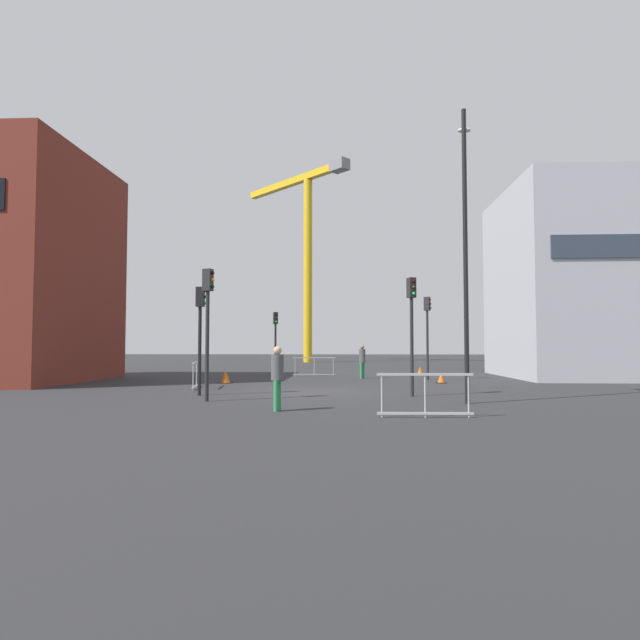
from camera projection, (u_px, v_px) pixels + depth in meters
ground at (314, 392)px, 19.97m from camera, size 160.00×160.00×0.00m
office_block at (589, 283)px, 29.08m from camera, size 9.14×9.40×10.37m
construction_crane at (306, 235)px, 55.02m from camera, size 11.70×11.40×19.94m
streetlamp_tall at (465, 235)px, 16.29m from camera, size 0.60×1.52×9.07m
traffic_light_far at (427, 324)px, 26.87m from camera, size 0.38×0.35×4.22m
traffic_light_island at (208, 313)px, 16.68m from camera, size 0.39×0.31×4.18m
traffic_light_crosswalk at (200, 322)px, 18.60m from camera, size 0.37×0.25×3.82m
traffic_light_median at (276, 333)px, 31.10m from camera, size 0.32×0.39×3.71m
traffic_light_corner at (412, 317)px, 18.28m from camera, size 0.33×0.39×4.11m
pedestrian_walking at (362, 359)px, 27.84m from camera, size 0.34×0.34×1.77m
pedestrian_waiting at (277, 373)px, 14.15m from camera, size 0.34×0.34×1.74m
safety_barrier_right_run at (314, 366)px, 29.91m from camera, size 2.41×0.37×1.08m
safety_barrier_left_run at (197, 375)px, 21.51m from camera, size 0.36×2.09×1.08m
safety_barrier_front at (425, 394)px, 12.87m from camera, size 2.35×0.13×1.08m
traffic_cone_on_verge at (420, 371)px, 31.40m from camera, size 0.46×0.46×0.46m
traffic_cone_by_barrier at (441, 378)px, 24.51m from camera, size 0.46×0.46×0.47m
traffic_cone_striped at (226, 377)px, 24.46m from camera, size 0.58×0.58×0.59m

